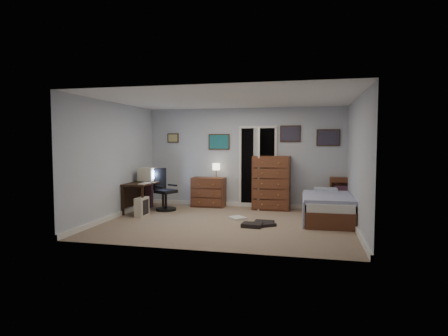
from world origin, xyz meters
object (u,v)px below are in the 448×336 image
at_px(bed, 327,207).
at_px(office_chair, 164,194).
at_px(tall_dresser, 271,183).
at_px(low_dresser, 209,192).
at_px(computer_desk, 141,189).

bearing_deg(bed, office_chair, 173.01).
bearing_deg(bed, tall_dresser, 138.46).
height_order(low_dresser, tall_dresser, tall_dresser).
xyz_separation_m(computer_desk, bed, (4.27, -0.12, -0.25)).
bearing_deg(tall_dresser, computer_desk, -160.97).
relative_size(computer_desk, office_chair, 1.21).
distance_m(office_chair, tall_dresser, 2.62).
xyz_separation_m(office_chair, low_dresser, (0.92, 0.72, -0.02)).
bearing_deg(office_chair, tall_dresser, 40.10).
relative_size(office_chair, low_dresser, 1.20).
bearing_deg(bed, low_dresser, 157.75).
height_order(office_chair, tall_dresser, tall_dresser).
bearing_deg(low_dresser, office_chair, -142.30).
relative_size(low_dresser, tall_dresser, 0.64).
distance_m(low_dresser, tall_dresser, 1.62).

